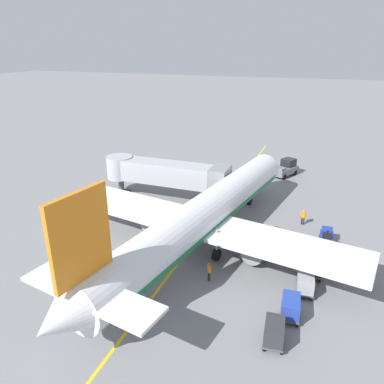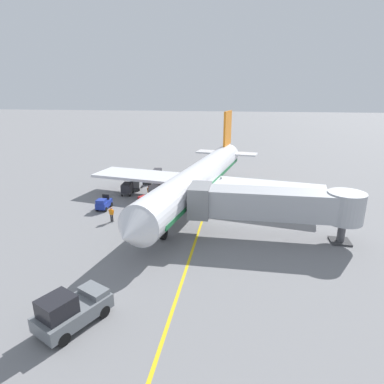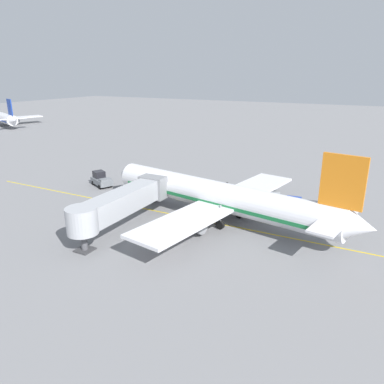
{
  "view_description": "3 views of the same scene",
  "coord_description": "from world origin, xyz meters",
  "px_view_note": "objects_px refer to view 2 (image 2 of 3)",
  "views": [
    {
      "loc": [
        11.13,
        -30.2,
        18.15
      ],
      "look_at": [
        -1.4,
        2.99,
        3.92
      ],
      "focal_mm": 34.45,
      "sensor_mm": 36.0,
      "label": 1
    },
    {
      "loc": [
        -3.99,
        37.92,
        13.57
      ],
      "look_at": [
        1.36,
        4.31,
        2.83
      ],
      "focal_mm": 29.76,
      "sensor_mm": 36.0,
      "label": 2
    },
    {
      "loc": [
        -39.54,
        -18.03,
        18.26
      ],
      "look_at": [
        -1.03,
        2.34,
        4.03
      ],
      "focal_mm": 34.21,
      "sensor_mm": 36.0,
      "label": 3
    }
  ],
  "objects_px": {
    "pushback_tractor": "(71,310)",
    "ground_crew_loader": "(149,191)",
    "parked_airliner": "(200,178)",
    "baggage_cart_second_in_train": "(137,183)",
    "baggage_cart_tail_end": "(157,173)",
    "ground_crew_wing_walker": "(111,214)",
    "baggage_tug_lead": "(147,201)",
    "baggage_cart_third_in_train": "(148,177)",
    "baggage_cart_front": "(127,188)",
    "ground_crew_marshaller": "(189,183)",
    "jet_bridge": "(273,204)",
    "baggage_tug_trailing": "(104,203)"
  },
  "relations": [
    {
      "from": "baggage_cart_second_in_train",
      "to": "pushback_tractor",
      "type": "bearing_deg",
      "value": 100.65
    },
    {
      "from": "parked_airliner",
      "to": "baggage_tug_lead",
      "type": "relative_size",
      "value": 13.45
    },
    {
      "from": "baggage_cart_tail_end",
      "to": "ground_crew_loader",
      "type": "xyz_separation_m",
      "value": [
        -1.51,
        9.83,
        0.0
      ]
    },
    {
      "from": "jet_bridge",
      "to": "baggage_cart_second_in_train",
      "type": "bearing_deg",
      "value": -36.69
    },
    {
      "from": "jet_bridge",
      "to": "baggage_cart_tail_end",
      "type": "bearing_deg",
      "value": -49.77
    },
    {
      "from": "baggage_cart_tail_end",
      "to": "ground_crew_wing_walker",
      "type": "height_order",
      "value": "ground_crew_wing_walker"
    },
    {
      "from": "baggage_cart_front",
      "to": "parked_airliner",
      "type": "bearing_deg",
      "value": 171.69
    },
    {
      "from": "jet_bridge",
      "to": "ground_crew_loader",
      "type": "bearing_deg",
      "value": -33.01
    },
    {
      "from": "parked_airliner",
      "to": "pushback_tractor",
      "type": "bearing_deg",
      "value": 79.04
    },
    {
      "from": "baggage_tug_lead",
      "to": "baggage_cart_tail_end",
      "type": "xyz_separation_m",
      "value": [
        2.2,
        -12.92,
        0.24
      ]
    },
    {
      "from": "baggage_cart_third_in_train",
      "to": "ground_crew_loader",
      "type": "relative_size",
      "value": 1.75
    },
    {
      "from": "jet_bridge",
      "to": "baggage_cart_front",
      "type": "relative_size",
      "value": 5.45
    },
    {
      "from": "jet_bridge",
      "to": "ground_crew_loader",
      "type": "height_order",
      "value": "jet_bridge"
    },
    {
      "from": "parked_airliner",
      "to": "baggage_cart_second_in_train",
      "type": "height_order",
      "value": "parked_airliner"
    },
    {
      "from": "ground_crew_marshaller",
      "to": "ground_crew_wing_walker",
      "type": "bearing_deg",
      "value": 64.68
    },
    {
      "from": "jet_bridge",
      "to": "baggage_tug_trailing",
      "type": "height_order",
      "value": "jet_bridge"
    },
    {
      "from": "baggage_cart_third_in_train",
      "to": "ground_crew_marshaller",
      "type": "bearing_deg",
      "value": 162.46
    },
    {
      "from": "ground_crew_wing_walker",
      "to": "baggage_cart_front",
      "type": "bearing_deg",
      "value": -79.95
    },
    {
      "from": "pushback_tractor",
      "to": "ground_crew_wing_walker",
      "type": "bearing_deg",
      "value": -75.68
    },
    {
      "from": "baggage_cart_third_in_train",
      "to": "baggage_cart_second_in_train",
      "type": "bearing_deg",
      "value": 77.42
    },
    {
      "from": "baggage_tug_lead",
      "to": "jet_bridge",
      "type": "bearing_deg",
      "value": 154.97
    },
    {
      "from": "baggage_tug_lead",
      "to": "baggage_cart_front",
      "type": "height_order",
      "value": "baggage_tug_lead"
    },
    {
      "from": "parked_airliner",
      "to": "baggage_tug_trailing",
      "type": "bearing_deg",
      "value": 21.6
    },
    {
      "from": "baggage_tug_trailing",
      "to": "baggage_cart_third_in_train",
      "type": "xyz_separation_m",
      "value": [
        -2.02,
        -11.86,
        0.24
      ]
    },
    {
      "from": "baggage_cart_tail_end",
      "to": "baggage_cart_front",
      "type": "bearing_deg",
      "value": 77.96
    },
    {
      "from": "ground_crew_wing_walker",
      "to": "jet_bridge",
      "type": "bearing_deg",
      "value": 175.63
    },
    {
      "from": "parked_airliner",
      "to": "baggage_tug_trailing",
      "type": "distance_m",
      "value": 12.21
    },
    {
      "from": "parked_airliner",
      "to": "jet_bridge",
      "type": "distance_m",
      "value": 12.41
    },
    {
      "from": "baggage_tug_trailing",
      "to": "baggage_cart_tail_end",
      "type": "relative_size",
      "value": 0.86
    },
    {
      "from": "baggage_tug_trailing",
      "to": "baggage_cart_tail_end",
      "type": "bearing_deg",
      "value": -100.43
    },
    {
      "from": "pushback_tractor",
      "to": "ground_crew_wing_walker",
      "type": "distance_m",
      "value": 16.22
    },
    {
      "from": "baggage_tug_lead",
      "to": "baggage_cart_third_in_train",
      "type": "height_order",
      "value": "baggage_tug_lead"
    },
    {
      "from": "pushback_tractor",
      "to": "ground_crew_marshaller",
      "type": "xyz_separation_m",
      "value": [
        -2.29,
        -29.04,
        -0.15
      ]
    },
    {
      "from": "baggage_tug_trailing",
      "to": "ground_crew_loader",
      "type": "xyz_separation_m",
      "value": [
        -4.23,
        -4.93,
        0.24
      ]
    },
    {
      "from": "baggage_cart_tail_end",
      "to": "baggage_tug_trailing",
      "type": "bearing_deg",
      "value": 79.57
    },
    {
      "from": "baggage_tug_lead",
      "to": "ground_crew_wing_walker",
      "type": "relative_size",
      "value": 1.64
    },
    {
      "from": "pushback_tractor",
      "to": "ground_crew_loader",
      "type": "bearing_deg",
      "value": -84.59
    },
    {
      "from": "baggage_tug_lead",
      "to": "ground_crew_wing_walker",
      "type": "bearing_deg",
      "value": 66.18
    },
    {
      "from": "ground_crew_wing_walker",
      "to": "parked_airliner",
      "type": "bearing_deg",
      "value": -137.08
    },
    {
      "from": "baggage_tug_lead",
      "to": "baggage_cart_second_in_train",
      "type": "xyz_separation_m",
      "value": [
        3.64,
        -6.72,
        0.24
      ]
    },
    {
      "from": "baggage_tug_trailing",
      "to": "baggage_cart_front",
      "type": "relative_size",
      "value": 0.86
    },
    {
      "from": "jet_bridge",
      "to": "ground_crew_loader",
      "type": "relative_size",
      "value": 9.51
    },
    {
      "from": "baggage_cart_front",
      "to": "baggage_cart_third_in_train",
      "type": "xyz_separation_m",
      "value": [
        -1.19,
        -5.96,
        0.0
      ]
    },
    {
      "from": "parked_airliner",
      "to": "ground_crew_marshaller",
      "type": "xyz_separation_m",
      "value": [
        2.31,
        -5.31,
        -2.23
      ]
    },
    {
      "from": "baggage_tug_trailing",
      "to": "baggage_cart_second_in_train",
      "type": "xyz_separation_m",
      "value": [
        -1.28,
        -8.57,
        0.24
      ]
    },
    {
      "from": "jet_bridge",
      "to": "baggage_cart_front",
      "type": "bearing_deg",
      "value": -30.24
    },
    {
      "from": "pushback_tractor",
      "to": "ground_crew_loader",
      "type": "relative_size",
      "value": 2.91
    },
    {
      "from": "baggage_cart_front",
      "to": "baggage_cart_second_in_train",
      "type": "bearing_deg",
      "value": -99.66
    },
    {
      "from": "baggage_cart_third_in_train",
      "to": "baggage_tug_lead",
      "type": "bearing_deg",
      "value": 106.16
    },
    {
      "from": "baggage_cart_tail_end",
      "to": "ground_crew_marshaller",
      "type": "relative_size",
      "value": 1.75
    }
  ]
}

